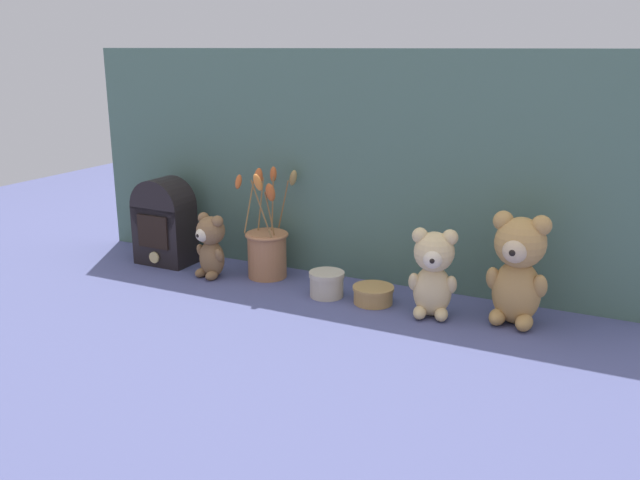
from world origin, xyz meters
TOP-DOWN VIEW (x-y plane):
  - ground_plane at (0.00, 0.00)m, footprint 4.00×4.00m
  - backdrop_wall at (0.00, 0.17)m, footprint 1.68×0.02m
  - teddy_bear_large at (0.52, 0.02)m, footprint 0.15×0.14m
  - teddy_bear_medium at (0.33, -0.02)m, footprint 0.12×0.11m
  - teddy_bear_small at (-0.33, -0.01)m, footprint 0.10×0.09m
  - flower_vase at (-0.19, 0.06)m, footprint 0.17×0.18m
  - vintage_radio at (-0.54, 0.04)m, footprint 0.17×0.11m
  - decorative_tin_tall at (0.03, -0.01)m, footprint 0.09×0.09m
  - decorative_tin_short at (0.16, 0.00)m, footprint 0.11×0.11m

SIDE VIEW (x-z plane):
  - ground_plane at x=0.00m, z-range 0.00..0.00m
  - decorative_tin_short at x=0.16m, z-range 0.00..0.05m
  - decorative_tin_tall at x=0.03m, z-range 0.00..0.07m
  - flower_vase at x=-0.19m, z-range -0.07..0.25m
  - teddy_bear_small at x=-0.33m, z-range 0.00..0.19m
  - teddy_bear_medium at x=0.33m, z-range 0.00..0.23m
  - vintage_radio at x=-0.54m, z-range 0.00..0.27m
  - teddy_bear_large at x=0.52m, z-range 0.01..0.28m
  - backdrop_wall at x=0.00m, z-range 0.00..0.64m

